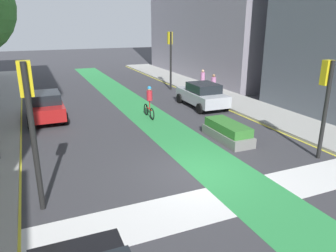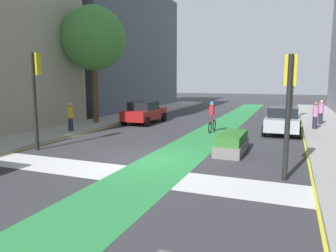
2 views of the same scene
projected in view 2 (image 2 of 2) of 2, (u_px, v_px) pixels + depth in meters
ground_plane at (147, 159)px, 12.48m from camera, size 120.00×120.00×0.00m
bike_lane_paint at (168, 161)px, 12.15m from camera, size 2.40×60.00×0.01m
crosswalk_band at (122, 173)px, 10.63m from camera, size 12.00×1.80×0.01m
sidewalk_left at (6, 144)px, 15.17m from camera, size 3.00×60.00×0.15m
curb_stripe_left at (30, 148)px, 14.64m from camera, size 0.16×60.00×0.01m
curb_stripe_right at (313, 176)px, 10.31m from camera, size 0.16×60.00×0.01m
traffic_signal_near_right at (289, 93)px, 9.65m from camera, size 0.35×0.52×3.90m
traffic_signal_near_left at (35, 83)px, 13.82m from camera, size 0.35×0.52×4.30m
traffic_signal_far_right at (293, 79)px, 23.42m from camera, size 0.35×0.52×4.55m
car_red_left_far at (144, 112)px, 22.69m from camera, size 2.02×4.20×1.57m
car_silver_right_far at (283, 120)px, 18.31m from camera, size 2.08×4.23×1.57m
cyclist_in_lane at (212, 116)px, 18.83m from camera, size 0.32×1.73×1.86m
pedestrian_sidewalk_right_a at (321, 112)px, 21.20m from camera, size 0.34×0.34×1.62m
pedestrian_sidewalk_left_a at (70, 117)px, 18.43m from camera, size 0.34×0.34×1.65m
pedestrian_sidewalk_right_b at (315, 115)px, 19.14m from camera, size 0.34×0.34×1.64m
street_tree_near at (94, 39)px, 21.35m from camera, size 4.33×4.33×7.93m
median_planter at (232, 143)px, 13.66m from camera, size 1.11×2.84×0.85m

